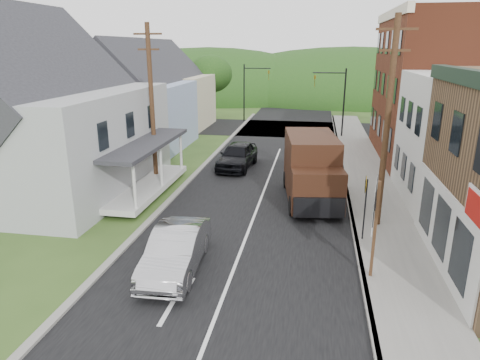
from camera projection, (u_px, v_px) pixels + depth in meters
The scene contains 23 objects.
ground at pixel (241, 252), 16.86m from camera, with size 120.00×120.00×0.00m, color #2D4719.
road at pixel (269, 178), 26.26m from camera, with size 9.00×90.00×0.02m, color black.
cross_road at pixel (288, 129), 42.24m from camera, with size 60.00×9.00×0.02m, color black.
sidewalk_right at pixel (372, 193), 23.38m from camera, with size 2.80×55.00×0.15m, color slate.
curb_right at pixel (347, 192), 23.60m from camera, with size 0.20×55.00×0.15m, color slate.
curb_left at pixel (186, 183), 25.14m from camera, with size 0.30×55.00×0.12m, color slate.
storefront_red at pixel (445, 88), 29.47m from camera, with size 8.00×12.00×10.00m, color maroon.
house_gray at pixel (43, 114), 23.24m from camera, with size 10.20×12.24×8.35m.
house_blue at pixel (140, 101), 33.58m from camera, with size 7.14×8.16×7.28m.
house_cream at pixel (172, 90), 42.12m from camera, with size 7.14×8.16×7.28m.
utility_pole_right at pixel (387, 124), 17.83m from camera, with size 1.60×0.26×9.00m.
utility_pole_left at pixel (152, 104), 24.08m from camera, with size 1.60×0.26×9.00m.
traffic_signal_right at pixel (336, 95), 37.11m from camera, with size 2.87×0.20×6.00m.
traffic_signal_left at pixel (251, 86), 45.13m from camera, with size 2.87×0.20×6.00m.
tree_left_b at pixel (29, 90), 29.52m from camera, with size 4.80×4.80×6.94m.
tree_left_c at pixel (65, 68), 37.06m from camera, with size 5.80×5.80×8.41m.
tree_left_d at pixel (211, 74), 46.99m from camera, with size 4.80×4.80×6.94m.
forested_ridge at pixel (300, 97), 68.56m from camera, with size 90.00×30.00×16.00m, color #133810.
silver_sedan at pixel (176, 251), 15.25m from camera, with size 1.65×4.74×1.56m, color #B0AFB4.
dark_sedan at pixel (237, 156), 28.27m from camera, with size 2.00×4.96×1.69m, color black.
delivery_van at pixel (312, 169), 21.96m from camera, with size 3.24×6.33×3.39m.
route_sign_cluster at pixel (375, 216), 14.19m from camera, with size 0.38×1.95×3.43m.
warning_sign at pixel (365, 199), 17.15m from camera, with size 0.14×0.76×2.74m.
Camera 1 is at (2.64, -15.02, 7.73)m, focal length 32.00 mm.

